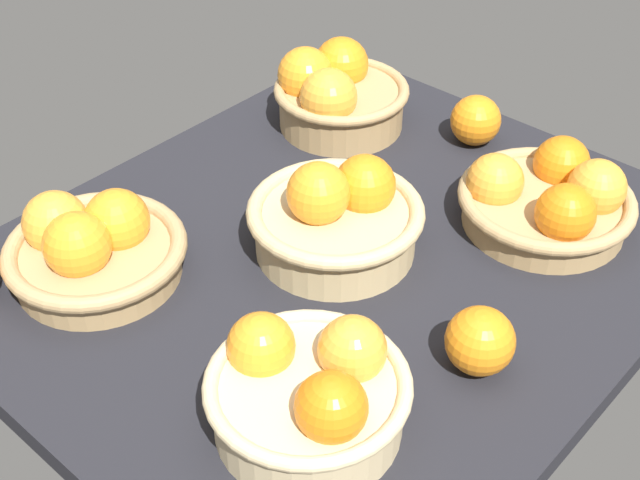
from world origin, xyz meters
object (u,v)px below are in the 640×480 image
(loose_orange_side_gap, at_px, (476,120))
(loose_orange_front_gap, at_px, (480,341))
(basket_near_left, at_px, (310,392))
(basket_far_right, at_px, (335,94))
(basket_far_left, at_px, (92,247))
(basket_near_right, at_px, (548,199))
(basket_center, at_px, (339,216))

(loose_orange_side_gap, bearing_deg, loose_orange_front_gap, -145.46)
(basket_near_left, bearing_deg, loose_orange_front_gap, -24.36)
(basket_near_left, height_order, loose_orange_front_gap, basket_near_left)
(basket_far_right, bearing_deg, loose_orange_front_gap, -121.89)
(basket_far_left, bearing_deg, loose_orange_side_gap, -17.33)
(basket_near_right, height_order, loose_orange_side_gap, basket_near_right)
(basket_center, height_order, basket_near_right, basket_center)
(basket_near_left, distance_m, loose_orange_front_gap, 0.19)
(basket_far_left, height_order, basket_center, basket_center)
(basket_near_left, bearing_deg, basket_far_left, 90.15)
(basket_far_left, xyz_separation_m, basket_far_right, (0.45, 0.01, 0.01))
(basket_far_left, distance_m, basket_far_right, 0.45)
(basket_far_right, bearing_deg, loose_orange_side_gap, -62.12)
(loose_orange_front_gap, bearing_deg, basket_far_right, 58.11)
(basket_center, bearing_deg, basket_far_left, 141.49)
(basket_far_left, xyz_separation_m, loose_orange_front_gap, (0.18, -0.43, -0.00))
(basket_center, xyz_separation_m, basket_near_left, (-0.23, -0.16, -0.00))
(basket_far_left, relative_size, basket_center, 1.00)
(basket_center, relative_size, loose_orange_side_gap, 2.95)
(basket_far_right, height_order, loose_orange_front_gap, basket_far_right)
(basket_center, bearing_deg, basket_near_right, -37.59)
(basket_far_left, relative_size, basket_near_right, 0.96)
(basket_far_left, bearing_deg, loose_orange_front_gap, -67.47)
(basket_center, bearing_deg, basket_near_left, -144.80)
(basket_far_left, height_order, loose_orange_side_gap, basket_far_left)
(basket_far_right, bearing_deg, basket_far_left, -178.31)
(basket_near_right, relative_size, loose_orange_side_gap, 3.07)
(basket_far_right, xyz_separation_m, basket_near_right, (-0.00, -0.36, -0.01))
(basket_near_left, relative_size, loose_orange_side_gap, 2.76)
(basket_center, distance_m, basket_near_right, 0.27)
(basket_center, xyz_separation_m, basket_far_right, (0.22, 0.20, 0.00))
(basket_far_left, bearing_deg, basket_far_right, 1.69)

